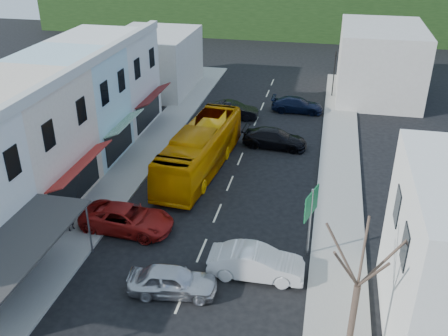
% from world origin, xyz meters
% --- Properties ---
extents(ground, '(120.00, 120.00, 0.00)m').
position_xyz_m(ground, '(0.00, 0.00, 0.00)').
color(ground, black).
rests_on(ground, ground).
extents(sidewalk_left, '(3.00, 52.00, 0.15)m').
position_xyz_m(sidewalk_left, '(-7.50, 10.00, 0.07)').
color(sidewalk_left, gray).
rests_on(sidewalk_left, ground).
extents(sidewalk_right, '(3.00, 52.00, 0.15)m').
position_xyz_m(sidewalk_right, '(7.50, 10.00, 0.07)').
color(sidewalk_right, gray).
rests_on(sidewalk_right, ground).
extents(shopfront_row, '(8.25, 30.00, 8.00)m').
position_xyz_m(shopfront_row, '(-12.49, 5.00, 4.00)').
color(shopfront_row, silver).
rests_on(shopfront_row, ground).
extents(distant_block_left, '(8.00, 10.00, 6.00)m').
position_xyz_m(distant_block_left, '(-12.00, 27.00, 3.00)').
color(distant_block_left, '#B7B2A8').
rests_on(distant_block_left, ground).
extents(distant_block_right, '(8.00, 12.00, 7.00)m').
position_xyz_m(distant_block_right, '(11.00, 30.00, 3.50)').
color(distant_block_right, '#B7B2A8').
rests_on(distant_block_right, ground).
extents(bus, '(3.48, 11.77, 3.10)m').
position_xyz_m(bus, '(-2.51, 9.50, 1.55)').
color(bus, orange).
rests_on(bus, ground).
extents(car_silver, '(4.59, 2.32, 1.40)m').
position_xyz_m(car_silver, '(-0.52, -3.70, 0.70)').
color(car_silver, silver).
rests_on(car_silver, ground).
extents(car_white, '(4.44, 1.89, 1.40)m').
position_xyz_m(car_white, '(3.31, -1.52, 0.70)').
color(car_white, silver).
rests_on(car_white, ground).
extents(car_red, '(4.71, 2.18, 1.40)m').
position_xyz_m(car_red, '(-4.81, 1.10, 0.70)').
color(car_red, maroon).
rests_on(car_red, ground).
extents(car_black_near, '(4.63, 2.17, 1.40)m').
position_xyz_m(car_black_near, '(2.31, 14.74, 0.70)').
color(car_black_near, black).
rests_on(car_black_near, ground).
extents(car_black_far, '(4.48, 2.01, 1.40)m').
position_xyz_m(car_black_far, '(-2.24, 20.30, 0.70)').
color(car_black_far, black).
rests_on(car_black_far, ground).
extents(car_navy_far, '(4.50, 1.85, 1.40)m').
position_xyz_m(car_navy_far, '(3.42, 23.19, 0.70)').
color(car_navy_far, black).
rests_on(car_navy_far, ground).
extents(pedestrian_left, '(0.56, 0.69, 1.70)m').
position_xyz_m(pedestrian_left, '(-8.00, 0.19, 1.00)').
color(pedestrian_left, black).
rests_on(pedestrian_left, sidewalk_left).
extents(direction_sign, '(1.29, 2.00, 4.18)m').
position_xyz_m(direction_sign, '(5.80, 0.80, 2.09)').
color(direction_sign, '#115C2F').
rests_on(direction_sign, ground).
extents(street_tree, '(2.78, 2.78, 7.53)m').
position_xyz_m(street_tree, '(7.94, -5.89, 3.77)').
color(street_tree, '#3B2D25').
rests_on(street_tree, ground).
extents(traffic_signal, '(0.56, 0.99, 4.74)m').
position_xyz_m(traffic_signal, '(6.60, 28.31, 2.37)').
color(traffic_signal, black).
rests_on(traffic_signal, ground).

